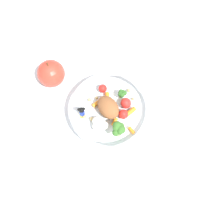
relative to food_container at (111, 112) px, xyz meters
The scene contains 3 objects.
ground_plane 0.03m from the food_container, 163.78° to the right, with size 2.40×2.40×0.00m, color white.
food_container is the anchor object (origin of this frame).
loose_apple 0.22m from the food_container, 22.58° to the right, with size 0.08×0.08×0.09m.
Camera 1 is at (-0.05, 0.31, 0.72)m, focal length 43.64 mm.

